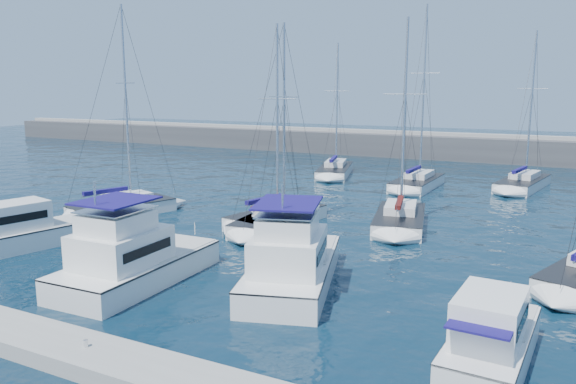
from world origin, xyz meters
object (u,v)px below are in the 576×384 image
at_px(sailboat_back_c, 523,183).
at_px(sailboat_mid_b, 273,221).
at_px(sailboat_mid_a, 123,208).
at_px(motor_yacht_stbd_inner, 292,264).
at_px(sailboat_mid_c, 277,217).
at_px(motor_yacht_port_outer, 27,232).
at_px(motor_yacht_stbd_outer, 490,342).
at_px(sailboat_mid_d, 400,219).
at_px(sailboat_back_a, 335,170).
at_px(motor_yacht_port_inner, 132,261).
at_px(sailboat_back_b, 417,182).

bearing_deg(sailboat_back_c, sailboat_mid_b, -110.24).
distance_m(sailboat_mid_a, sailboat_mid_b, 12.02).
bearing_deg(motor_yacht_stbd_inner, sailboat_mid_c, 104.34).
xyz_separation_m(sailboat_mid_a, sailboat_mid_c, (11.58, 2.69, -0.02)).
relative_size(motor_yacht_port_outer, motor_yacht_stbd_outer, 1.20).
bearing_deg(sailboat_mid_d, motor_yacht_stbd_outer, -77.72).
distance_m(motor_yacht_stbd_inner, sailboat_mid_d, 13.85).
distance_m(motor_yacht_port_outer, sailboat_back_a, 34.51).
bearing_deg(sailboat_mid_d, sailboat_mid_b, -161.96).
height_order(motor_yacht_port_inner, sailboat_mid_d, sailboat_mid_d).
height_order(motor_yacht_port_outer, sailboat_mid_b, sailboat_mid_b).
distance_m(motor_yacht_stbd_outer, sailboat_mid_d, 19.52).
relative_size(sailboat_mid_a, sailboat_back_a, 1.08).
bearing_deg(motor_yacht_stbd_inner, sailboat_back_c, 60.59).
distance_m(motor_yacht_port_inner, sailboat_back_b, 32.64).
height_order(motor_yacht_stbd_outer, sailboat_mid_c, sailboat_mid_c).
distance_m(motor_yacht_port_outer, sailboat_mid_b, 15.07).
relative_size(motor_yacht_port_inner, sailboat_mid_c, 0.64).
bearing_deg(sailboat_mid_d, sailboat_back_a, 110.96).
xyz_separation_m(motor_yacht_stbd_outer, sailboat_mid_d, (-8.20, 17.71, -0.43)).
bearing_deg(motor_yacht_port_outer, sailboat_mid_a, 110.73).
distance_m(sailboat_mid_d, sailboat_back_a, 23.01).
bearing_deg(sailboat_mid_b, motor_yacht_stbd_inner, -61.55).
height_order(sailboat_mid_a, sailboat_mid_c, sailboat_mid_a).
relative_size(motor_yacht_port_outer, motor_yacht_stbd_inner, 0.77).
distance_m(sailboat_mid_a, sailboat_back_c, 35.88).
height_order(motor_yacht_port_outer, sailboat_mid_d, sailboat_mid_d).
relative_size(sailboat_mid_a, sailboat_mid_c, 1.11).
relative_size(motor_yacht_stbd_outer, sailboat_back_b, 0.38).
distance_m(sailboat_back_b, sailboat_back_c, 9.80).
distance_m(motor_yacht_stbd_inner, sailboat_mid_c, 12.49).
bearing_deg(sailboat_mid_b, sailboat_mid_d, 25.91).
height_order(motor_yacht_port_inner, motor_yacht_stbd_outer, motor_yacht_port_inner).
distance_m(sailboat_mid_b, sailboat_mid_d, 8.58).
xyz_separation_m(sailboat_mid_c, sailboat_back_a, (-4.98, 22.31, -0.01)).
relative_size(sailboat_back_b, sailboat_back_c, 1.16).
bearing_deg(sailboat_mid_b, sailboat_mid_c, 101.13).
distance_m(motor_yacht_port_outer, sailboat_mid_c, 15.73).
relative_size(motor_yacht_stbd_inner, sailboat_mid_a, 0.66).
bearing_deg(sailboat_mid_d, motor_yacht_port_inner, -128.49).
xyz_separation_m(motor_yacht_stbd_outer, sailboat_mid_b, (-15.59, 13.34, -0.43)).
distance_m(sailboat_back_a, sailboat_back_b, 10.69).
bearing_deg(motor_yacht_stbd_outer, sailboat_back_c, 96.02).
relative_size(motor_yacht_port_outer, sailboat_mid_c, 0.57).
relative_size(motor_yacht_port_inner, sailboat_mid_a, 0.57).
bearing_deg(motor_yacht_port_outer, motor_yacht_stbd_outer, 7.37).
xyz_separation_m(sailboat_mid_a, sailboat_back_a, (6.60, 25.00, -0.03)).
xyz_separation_m(sailboat_mid_c, sailboat_back_b, (4.97, 18.40, 0.02)).
xyz_separation_m(motor_yacht_port_outer, sailboat_back_c, (24.21, 34.45, -0.43)).
height_order(sailboat_mid_a, sailboat_mid_b, sailboat_mid_a).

